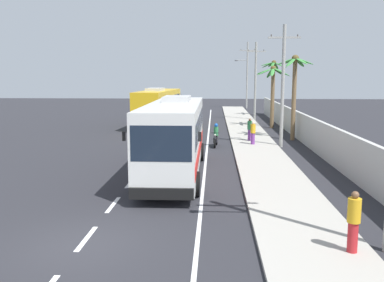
% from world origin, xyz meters
% --- Properties ---
extents(ground_plane, '(160.00, 160.00, 0.00)m').
position_xyz_m(ground_plane, '(0.00, 0.00, 0.00)').
color(ground_plane, '#28282D').
extents(sidewalk_kerb, '(3.20, 90.00, 0.14)m').
position_xyz_m(sidewalk_kerb, '(6.80, 10.00, 0.07)').
color(sidewalk_kerb, '#A8A399').
rests_on(sidewalk_kerb, ground).
extents(lane_markings, '(3.58, 71.00, 0.01)m').
position_xyz_m(lane_markings, '(2.03, 14.67, 0.00)').
color(lane_markings, white).
rests_on(lane_markings, ground).
extents(boundary_wall, '(0.24, 60.00, 2.14)m').
position_xyz_m(boundary_wall, '(10.60, 14.00, 1.07)').
color(boundary_wall, '#B2B2AD').
rests_on(boundary_wall, ground).
extents(coach_bus_foreground, '(2.97, 11.57, 3.89)m').
position_xyz_m(coach_bus_foreground, '(1.93, 9.30, 2.02)').
color(coach_bus_foreground, silver).
rests_on(coach_bus_foreground, ground).
extents(coach_bus_far_lane, '(3.65, 12.16, 3.80)m').
position_xyz_m(coach_bus_far_lane, '(-1.65, 29.98, 1.98)').
color(coach_bus_far_lane, gold).
rests_on(coach_bus_far_lane, ground).
extents(motorcycle_beside_bus, '(0.56, 1.96, 1.63)m').
position_xyz_m(motorcycle_beside_bus, '(4.04, 17.75, 0.66)').
color(motorcycle_beside_bus, black).
rests_on(motorcycle_beside_bus, ground).
extents(pedestrian_near_kerb, '(0.36, 0.36, 1.63)m').
position_xyz_m(pedestrian_near_kerb, '(6.67, 18.01, 0.99)').
color(pedestrian_near_kerb, '#75388E').
rests_on(pedestrian_near_kerb, sidewalk_kerb).
extents(pedestrian_midwalk, '(0.36, 0.36, 1.73)m').
position_xyz_m(pedestrian_midwalk, '(7.74, -0.38, 1.05)').
color(pedestrian_midwalk, red).
rests_on(pedestrian_midwalk, sidewalk_kerb).
extents(pedestrian_far_walk, '(0.36, 0.36, 1.65)m').
position_xyz_m(pedestrian_far_walk, '(6.59, 19.84, 1.00)').
color(pedestrian_far_walk, '#75388E').
rests_on(pedestrian_far_walk, sidewalk_kerb).
extents(utility_pole_mid, '(2.21, 0.24, 8.39)m').
position_xyz_m(utility_pole_mid, '(8.62, 17.75, 4.41)').
color(utility_pole_mid, '#9E9E99').
rests_on(utility_pole_mid, ground).
extents(utility_pole_far, '(2.08, 0.24, 8.61)m').
position_xyz_m(utility_pole_far, '(8.44, 35.47, 4.51)').
color(utility_pole_far, '#9E9E99').
rests_on(utility_pole_far, ground).
extents(utility_pole_distant, '(3.17, 0.24, 10.01)m').
position_xyz_m(utility_pole_distant, '(8.83, 53.20, 5.33)').
color(utility_pole_distant, '#9E9E99').
rests_on(utility_pole_distant, ground).
extents(palm_nearest, '(3.29, 3.22, 5.90)m').
position_xyz_m(palm_nearest, '(9.44, 28.72, 4.10)').
color(palm_nearest, brown).
rests_on(palm_nearest, ground).
extents(palm_second, '(3.21, 3.19, 6.80)m').
position_xyz_m(palm_second, '(11.00, 39.75, 5.16)').
color(palm_second, brown).
rests_on(palm_second, ground).
extents(palm_third, '(2.77, 2.51, 6.53)m').
position_xyz_m(palm_third, '(10.01, 21.01, 4.43)').
color(palm_third, brown).
rests_on(palm_third, ground).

